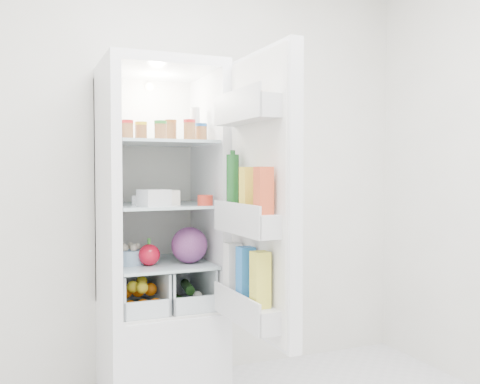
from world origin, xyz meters
name	(u,v)px	position (x,y,z in m)	size (l,w,h in m)	color
room_walls	(305,64)	(0.00, 0.00, 1.59)	(3.02, 3.02, 2.61)	silver
refrigerator	(158,275)	(-0.20, 1.25, 0.67)	(0.60, 0.60, 1.80)	white
shelf_low	(161,263)	(-0.20, 1.19, 0.74)	(0.49, 0.53, 0.01)	silver
shelf_mid	(161,205)	(-0.20, 1.19, 1.05)	(0.49, 0.53, 0.01)	silver
shelf_top	(160,143)	(-0.20, 1.19, 1.38)	(0.49, 0.53, 0.01)	silver
crisper_left	(138,289)	(-0.32, 1.19, 0.61)	(0.23, 0.46, 0.22)	silver
crisper_right	(183,286)	(-0.08, 1.19, 0.61)	(0.23, 0.46, 0.22)	silver
condiment_jars	(160,132)	(-0.22, 1.10, 1.43)	(0.46, 0.32, 0.08)	#B21919
squeeze_bottle	(195,125)	(-0.02, 1.14, 1.48)	(0.05, 0.05, 0.18)	white
tub_white	(154,198)	(-0.28, 1.01, 1.10)	(0.13, 0.13, 0.08)	silver
tub_cream	(163,198)	(-0.21, 1.09, 1.10)	(0.13, 0.13, 0.08)	white
tin_red	(205,200)	(-0.02, 0.98, 1.08)	(0.08, 0.08, 0.05)	red
foil_tray	(149,199)	(-0.24, 1.29, 1.08)	(0.17, 0.13, 0.04)	silver
red_cabbage	(189,245)	(-0.07, 1.10, 0.84)	(0.19, 0.19, 0.19)	#591E56
bell_pepper	(149,255)	(-0.28, 1.10, 0.80)	(0.11, 0.11, 0.11)	red
mushroom_bowl	(130,257)	(-0.36, 1.18, 0.79)	(0.16, 0.16, 0.08)	#83A4C3
citrus_pile	(140,295)	(-0.32, 1.13, 0.59)	(0.20, 0.24, 0.16)	orange
veg_pile	(184,294)	(-0.07, 1.18, 0.56)	(0.16, 0.30, 0.10)	#1F4D19
fridge_door	(258,202)	(0.11, 0.61, 1.09)	(0.18, 0.60, 1.30)	white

